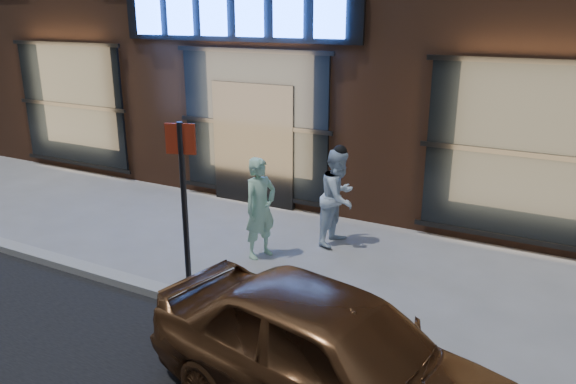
% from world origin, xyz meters
% --- Properties ---
extents(ground, '(90.00, 90.00, 0.00)m').
position_xyz_m(ground, '(0.00, 0.00, 0.00)').
color(ground, slate).
rests_on(ground, ground).
extents(curb, '(60.00, 0.25, 0.12)m').
position_xyz_m(curb, '(0.00, 0.00, 0.06)').
color(curb, gray).
rests_on(curb, ground).
extents(man_bowtie, '(0.55, 0.68, 1.60)m').
position_xyz_m(man_bowtie, '(1.45, 1.78, 0.80)').
color(man_bowtie, '#A5D9C0').
rests_on(man_bowtie, ground).
extents(man_cap, '(0.68, 0.84, 1.61)m').
position_xyz_m(man_cap, '(2.30, 2.84, 0.80)').
color(man_cap, silver).
rests_on(man_cap, ground).
extents(gold_sedan, '(4.06, 2.22, 1.31)m').
position_xyz_m(gold_sedan, '(3.95, -1.08, 0.65)').
color(gold_sedan, brown).
rests_on(gold_sedan, ground).
extents(sign_post, '(0.37, 0.15, 2.41)m').
position_xyz_m(sign_post, '(1.33, 0.12, 1.46)').
color(sign_post, '#262628').
rests_on(sign_post, ground).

